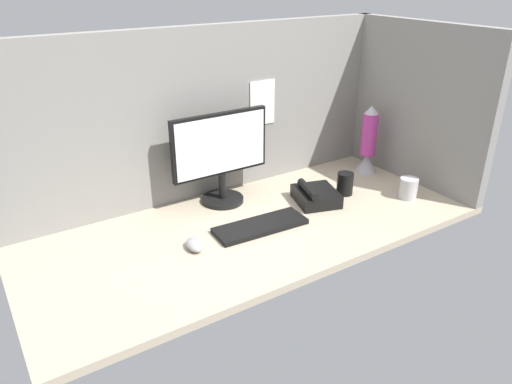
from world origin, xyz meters
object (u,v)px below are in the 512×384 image
(mouse, at_px, (194,245))
(desk_phone, at_px, (315,196))
(monitor, at_px, (221,154))
(mug_steel, at_px, (408,188))
(keyboard, at_px, (261,226))
(mug_black_travel, at_px, (345,184))
(lava_lamp, at_px, (368,145))

(mouse, bearing_deg, desk_phone, 12.06)
(monitor, bearing_deg, mug_steel, -30.70)
(keyboard, relative_size, mouse, 3.85)
(mouse, xyz_separation_m, desk_phone, (0.61, 0.06, 0.01))
(mug_steel, distance_m, mug_black_travel, 0.27)
(mouse, xyz_separation_m, mug_steel, (0.98, -0.12, 0.03))
(mug_black_travel, distance_m, lava_lamp, 0.31)
(mug_black_travel, bearing_deg, keyboard, -173.12)
(monitor, height_order, mug_steel, monitor)
(keyboard, relative_size, lava_lamp, 1.11)
(lava_lamp, bearing_deg, mug_black_travel, -152.77)
(monitor, height_order, desk_phone, monitor)
(keyboard, height_order, lava_lamp, lava_lamp)
(mug_steel, bearing_deg, lava_lamp, 79.64)
(monitor, height_order, keyboard, monitor)
(mug_steel, height_order, lava_lamp, lava_lamp)
(monitor, distance_m, lava_lamp, 0.77)
(mug_black_travel, bearing_deg, monitor, 154.63)
(mug_black_travel, bearing_deg, mouse, -175.82)
(mug_black_travel, bearing_deg, mug_steel, -41.45)
(mug_steel, xyz_separation_m, desk_phone, (-0.37, 0.19, -0.01))
(monitor, height_order, lava_lamp, monitor)
(keyboard, relative_size, desk_phone, 1.60)
(desk_phone, bearing_deg, monitor, 145.09)
(mug_steel, xyz_separation_m, mug_black_travel, (-0.21, 0.18, 0.00))
(monitor, distance_m, mug_steel, 0.83)
(mug_black_travel, xyz_separation_m, lava_lamp, (0.26, 0.14, 0.09))
(keyboard, height_order, mouse, mouse)
(mouse, bearing_deg, keyboard, 5.94)
(mouse, bearing_deg, monitor, 52.83)
(keyboard, bearing_deg, lava_lamp, 17.81)
(keyboard, bearing_deg, monitor, 95.36)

